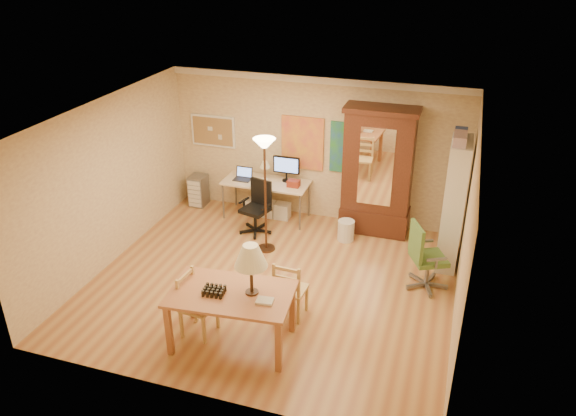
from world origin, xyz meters
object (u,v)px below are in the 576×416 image
(office_chair_black, at_px, (256,219))
(office_chair_green, at_px, (425,270))
(armoire, at_px, (377,179))
(computer_desk, at_px, (268,195))
(dining_table, at_px, (238,283))
(bookshelf, at_px, (454,205))

(office_chair_black, relative_size, office_chair_green, 0.90)
(office_chair_green, height_order, armoire, armoire)
(computer_desk, relative_size, office_chair_black, 1.66)
(office_chair_green, bearing_deg, dining_table, -136.43)
(computer_desk, height_order, armoire, armoire)
(dining_table, height_order, office_chair_black, dining_table)
(computer_desk, bearing_deg, office_chair_black, -90.38)
(computer_desk, bearing_deg, dining_table, -76.12)
(office_chair_black, bearing_deg, dining_table, -73.19)
(armoire, height_order, bookshelf, armoire)
(dining_table, distance_m, office_chair_black, 3.18)
(office_chair_black, height_order, armoire, armoire)
(dining_table, bearing_deg, office_chair_green, 43.57)
(office_chair_black, height_order, bookshelf, bookshelf)
(bookshelf, bearing_deg, dining_table, -129.99)
(computer_desk, xyz_separation_m, armoire, (2.03, 0.08, 0.56))
(office_chair_black, xyz_separation_m, armoire, (2.03, 0.73, 0.75))
(dining_table, height_order, armoire, armoire)
(office_chair_green, bearing_deg, armoire, 123.35)
(dining_table, distance_m, armoire, 3.87)
(computer_desk, distance_m, bookshelf, 3.49)
(office_chair_black, height_order, office_chair_green, office_chair_green)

